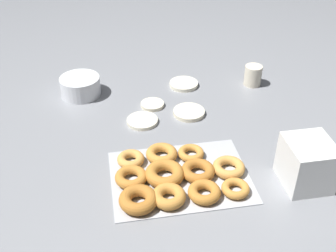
% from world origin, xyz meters
% --- Properties ---
extents(ground_plane, '(3.00, 3.00, 0.00)m').
position_xyz_m(ground_plane, '(0.00, 0.00, 0.00)').
color(ground_plane, gray).
extents(pancake_0, '(0.11, 0.11, 0.01)m').
position_xyz_m(pancake_0, '(0.12, 0.24, 0.01)').
color(pancake_0, silver).
rests_on(pancake_0, ground_plane).
extents(pancake_1, '(0.11, 0.11, 0.01)m').
position_xyz_m(pancake_1, '(0.10, 0.03, 0.01)').
color(pancake_1, beige).
rests_on(pancake_1, ground_plane).
extents(pancake_2, '(0.11, 0.11, 0.01)m').
position_xyz_m(pancake_2, '(-0.07, 0.01, 0.01)').
color(pancake_2, silver).
rests_on(pancake_2, ground_plane).
extents(pancake_3, '(0.09, 0.09, 0.01)m').
position_xyz_m(pancake_3, '(-0.02, 0.11, 0.01)').
color(pancake_3, beige).
rests_on(pancake_3, ground_plane).
extents(donut_tray, '(0.40, 0.30, 0.04)m').
position_xyz_m(donut_tray, '(-0.02, -0.30, 0.02)').
color(donut_tray, '#ADAFB5').
rests_on(donut_tray, ground_plane).
extents(batter_bowl, '(0.15, 0.15, 0.07)m').
position_xyz_m(batter_bowl, '(-0.28, 0.24, 0.04)').
color(batter_bowl, white).
rests_on(batter_bowl, ground_plane).
extents(container_stack, '(0.13, 0.14, 0.14)m').
position_xyz_m(container_stack, '(0.35, -0.37, 0.07)').
color(container_stack, white).
rests_on(container_stack, ground_plane).
extents(paper_cup, '(0.07, 0.07, 0.08)m').
position_xyz_m(paper_cup, '(0.39, 0.20, 0.04)').
color(paper_cup, beige).
rests_on(paper_cup, ground_plane).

